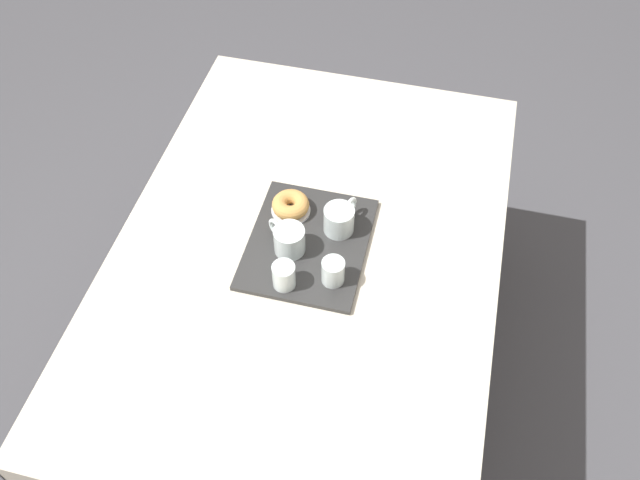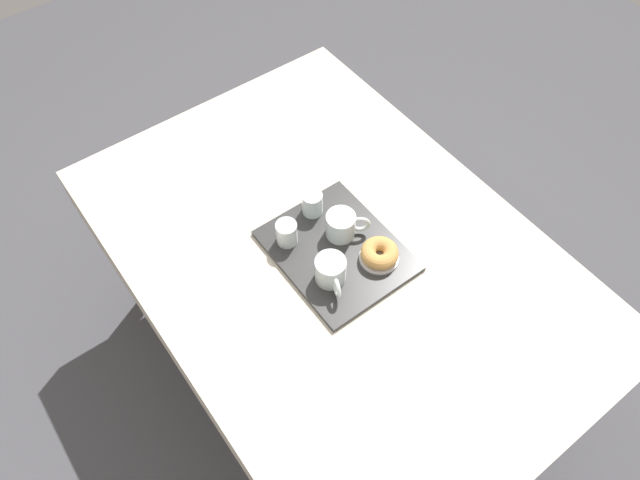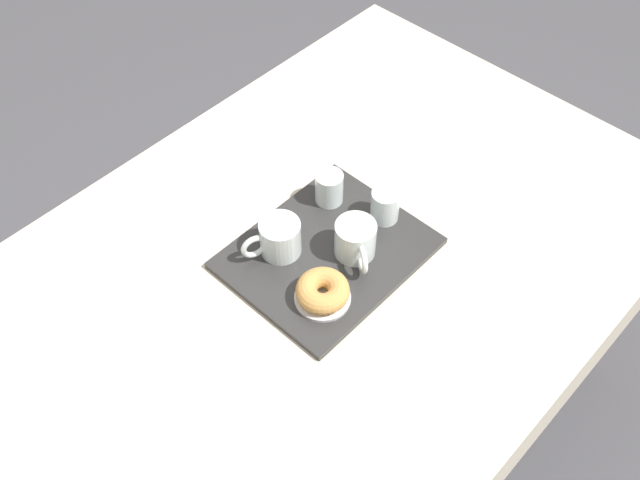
{
  "view_description": "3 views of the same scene",
  "coord_description": "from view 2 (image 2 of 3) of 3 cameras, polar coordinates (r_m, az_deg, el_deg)",
  "views": [
    {
      "loc": [
        1.12,
        0.31,
        2.27
      ],
      "look_at": [
        0.01,
        0.04,
        0.82
      ],
      "focal_mm": 37.68,
      "sensor_mm": 36.0,
      "label": 1
    },
    {
      "loc": [
        -0.74,
        0.61,
        2.19
      ],
      "look_at": [
        0.03,
        0.03,
        0.81
      ],
      "focal_mm": 32.92,
      "sensor_mm": 36.0,
      "label": 2
    },
    {
      "loc": [
        -0.73,
        -0.66,
        2.0
      ],
      "look_at": [
        -0.0,
        0.02,
        0.79
      ],
      "focal_mm": 41.59,
      "sensor_mm": 36.0,
      "label": 3
    }
  ],
  "objects": [
    {
      "name": "ground_plane",
      "position": [
        2.39,
        1.09,
        -11.32
      ],
      "size": [
        6.0,
        6.0,
        0.0
      ],
      "primitive_type": "plane",
      "color": "#47474C"
    },
    {
      "name": "dining_table",
      "position": [
        1.78,
        1.44,
        -2.43
      ],
      "size": [
        1.56,
        1.08,
        0.76
      ],
      "color": "beige",
      "rests_on": "ground"
    },
    {
      "name": "tea_mug_left",
      "position": [
        1.7,
        2.1,
        1.4
      ],
      "size": [
        0.1,
        0.12,
        0.08
      ],
      "color": "silver",
      "rests_on": "serving_tray"
    },
    {
      "name": "donut_plate_left",
      "position": [
        1.69,
        5.75,
        -1.73
      ],
      "size": [
        0.11,
        0.11,
        0.01
      ],
      "primitive_type": "cylinder",
      "color": "silver",
      "rests_on": "serving_tray"
    },
    {
      "name": "sugar_donut_left",
      "position": [
        1.66,
        5.82,
        -1.25
      ],
      "size": [
        0.11,
        0.11,
        0.04
      ],
      "primitive_type": "torus",
      "color": "tan",
      "rests_on": "donut_plate_left"
    },
    {
      "name": "tea_mug_right",
      "position": [
        1.61,
        1.04,
        -3.04
      ],
      "size": [
        0.13,
        0.09,
        0.08
      ],
      "color": "silver",
      "rests_on": "serving_tray"
    },
    {
      "name": "water_glass_near",
      "position": [
        1.69,
        -3.25,
        0.6
      ],
      "size": [
        0.06,
        0.06,
        0.08
      ],
      "color": "silver",
      "rests_on": "serving_tray"
    },
    {
      "name": "water_glass_far",
      "position": [
        1.75,
        -0.76,
        3.52
      ],
      "size": [
        0.06,
        0.06,
        0.08
      ],
      "color": "silver",
      "rests_on": "serving_tray"
    },
    {
      "name": "serving_tray",
      "position": [
        1.7,
        1.63,
        -1.02
      ],
      "size": [
        0.4,
        0.33,
        0.01
      ],
      "primitive_type": "cube",
      "color": "#2D2D2D",
      "rests_on": "dining_table"
    }
  ]
}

